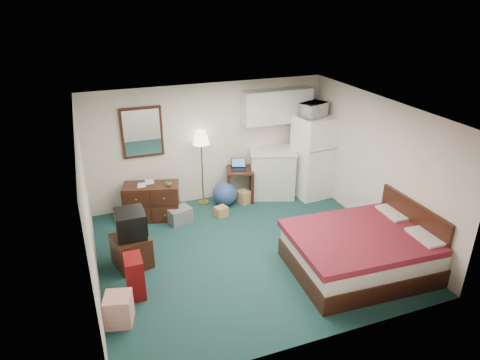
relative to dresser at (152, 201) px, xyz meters
name	(u,v)px	position (x,y,z in m)	size (l,w,h in m)	color
floor	(248,251)	(1.34, -1.77, -0.36)	(5.00, 4.50, 0.01)	#123534
ceiling	(249,111)	(1.34, -1.77, 2.14)	(5.00, 4.50, 0.01)	silver
walls	(248,186)	(1.34, -1.77, 0.89)	(5.01, 4.51, 2.50)	silver
mirror	(142,132)	(-0.01, 0.45, 1.29)	(0.80, 0.06, 1.00)	white
upper_cabinets	(277,106)	(2.79, 0.31, 1.59)	(1.50, 0.35, 0.70)	silver
headboard	(412,230)	(3.80, -2.90, 0.19)	(0.06, 1.56, 1.00)	black
dresser	(152,201)	(0.00, 0.00, 0.00)	(1.06, 0.48, 0.72)	black
floor_lamp	(202,168)	(1.12, 0.28, 0.44)	(0.35, 0.35, 1.60)	#B28F46
desk	(240,184)	(1.92, 0.16, -0.01)	(0.56, 0.56, 0.71)	black
exercise_ball	(225,194)	(1.53, 0.04, -0.10)	(0.52, 0.52, 0.52)	navy
kitchen_counter	(272,173)	(2.65, 0.14, 0.15)	(0.93, 0.71, 1.02)	silver
fridge	(313,157)	(3.47, -0.14, 0.53)	(0.73, 0.73, 1.78)	white
bed	(360,252)	(2.82, -2.90, -0.02)	(2.12, 1.66, 0.68)	#570E1D
tv_stand	(132,251)	(-0.59, -1.48, -0.10)	(0.53, 0.58, 0.53)	black
suitcase	(135,276)	(-0.64, -2.26, -0.04)	(0.25, 0.40, 0.65)	#600A0E
retail_box	(119,309)	(-0.94, -2.78, -0.14)	(0.35, 0.35, 0.44)	silver
file_bin	(179,215)	(0.46, -0.36, -0.21)	(0.43, 0.32, 0.30)	slate
cardboard_box_a	(221,211)	(1.30, -0.40, -0.26)	(0.23, 0.20, 0.20)	#9D723E
cardboard_box_b	(244,197)	(1.93, -0.01, -0.23)	(0.23, 0.27, 0.27)	#9D723E
laptop	(239,165)	(1.88, 0.16, 0.45)	(0.31, 0.25, 0.21)	black
crt_tv	(130,224)	(-0.56, -1.43, 0.39)	(0.47, 0.51, 0.44)	black
microwave	(313,108)	(3.39, -0.15, 1.60)	(0.53, 0.30, 0.36)	white
book_a	(137,181)	(-0.24, 0.03, 0.47)	(0.16, 0.02, 0.22)	#9D723E
book_b	(144,178)	(-0.08, 0.12, 0.48)	(0.17, 0.02, 0.23)	#9D723E
mug	(169,183)	(0.33, -0.17, 0.42)	(0.11, 0.09, 0.11)	#518044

